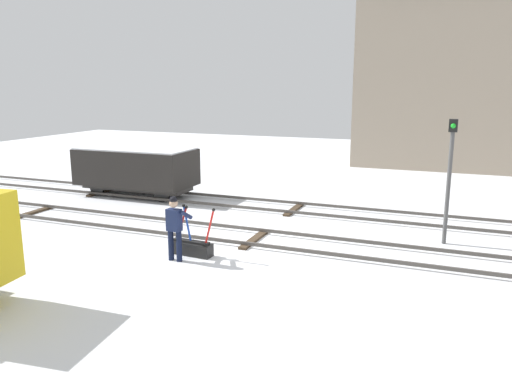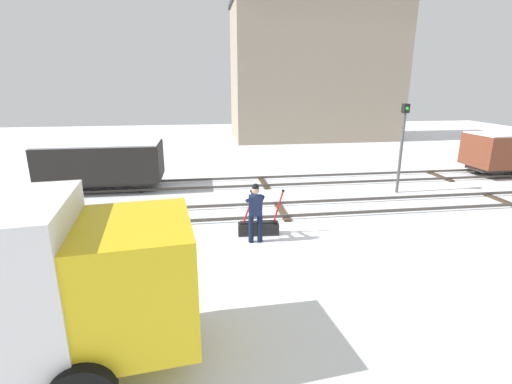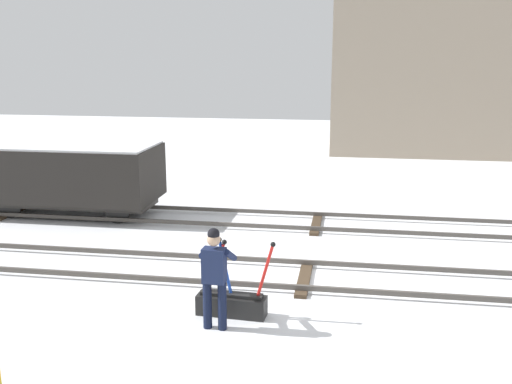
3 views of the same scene
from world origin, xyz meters
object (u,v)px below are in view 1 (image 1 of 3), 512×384
object	(u,v)px
switch_lever_frame	(191,246)
freight_car_back_track	(136,168)
rail_worker	(175,224)
signal_post	(450,169)

from	to	relation	value
switch_lever_frame	freight_car_back_track	world-z (taller)	freight_car_back_track
switch_lever_frame	rail_worker	distance (m)	0.95
rail_worker	signal_post	world-z (taller)	signal_post
rail_worker	signal_post	bearing A→B (deg)	36.10
rail_worker	freight_car_back_track	size ratio (longest dim) A/B	0.36
rail_worker	switch_lever_frame	bearing A→B (deg)	75.90
freight_car_back_track	rail_worker	bearing A→B (deg)	-48.25
rail_worker	freight_car_back_track	xyz separation A→B (m)	(-5.68, 6.40, 0.21)
rail_worker	freight_car_back_track	world-z (taller)	freight_car_back_track
signal_post	freight_car_back_track	xyz separation A→B (m)	(-12.35, 2.20, -1.06)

